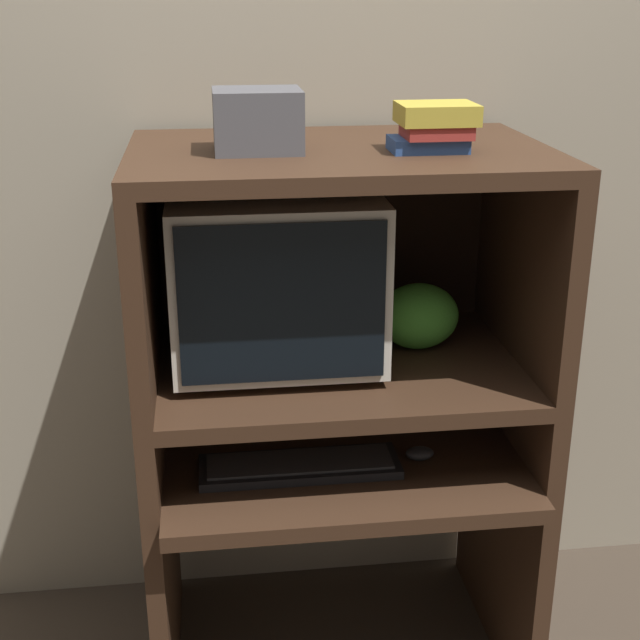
{
  "coord_description": "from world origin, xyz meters",
  "views": [
    {
      "loc": [
        -0.28,
        -1.56,
        1.63
      ],
      "look_at": [
        -0.04,
        0.3,
        0.92
      ],
      "focal_mm": 50.0,
      "sensor_mm": 36.0,
      "label": 1
    }
  ],
  "objects_px": {
    "keyboard": "(300,466)",
    "book_stack": "(434,126)",
    "crt_monitor": "(274,273)",
    "mouse": "(420,453)",
    "storage_box": "(257,120)",
    "snack_bag": "(418,316)"
  },
  "relations": [
    {
      "from": "keyboard",
      "to": "snack_bag",
      "type": "xyz_separation_m",
      "value": [
        0.3,
        0.18,
        0.28
      ]
    },
    {
      "from": "crt_monitor",
      "to": "storage_box",
      "type": "bearing_deg",
      "value": -116.89
    },
    {
      "from": "keyboard",
      "to": "storage_box",
      "type": "bearing_deg",
      "value": 123.49
    },
    {
      "from": "snack_bag",
      "to": "storage_box",
      "type": "height_order",
      "value": "storage_box"
    },
    {
      "from": "keyboard",
      "to": "book_stack",
      "type": "distance_m",
      "value": 0.79
    },
    {
      "from": "storage_box",
      "to": "snack_bag",
      "type": "bearing_deg",
      "value": 11.9
    },
    {
      "from": "storage_box",
      "to": "crt_monitor",
      "type": "bearing_deg",
      "value": 63.11
    },
    {
      "from": "crt_monitor",
      "to": "mouse",
      "type": "height_order",
      "value": "crt_monitor"
    },
    {
      "from": "keyboard",
      "to": "book_stack",
      "type": "height_order",
      "value": "book_stack"
    },
    {
      "from": "keyboard",
      "to": "storage_box",
      "type": "distance_m",
      "value": 0.76
    },
    {
      "from": "snack_bag",
      "to": "storage_box",
      "type": "relative_size",
      "value": 1.07
    },
    {
      "from": "keyboard",
      "to": "mouse",
      "type": "relative_size",
      "value": 6.84
    },
    {
      "from": "storage_box",
      "to": "book_stack",
      "type": "bearing_deg",
      "value": -7.78
    },
    {
      "from": "crt_monitor",
      "to": "book_stack",
      "type": "height_order",
      "value": "book_stack"
    },
    {
      "from": "mouse",
      "to": "book_stack",
      "type": "bearing_deg",
      "value": 76.49
    },
    {
      "from": "crt_monitor",
      "to": "mouse",
      "type": "distance_m",
      "value": 0.53
    },
    {
      "from": "book_stack",
      "to": "storage_box",
      "type": "relative_size",
      "value": 0.96
    },
    {
      "from": "crt_monitor",
      "to": "snack_bag",
      "type": "distance_m",
      "value": 0.36
    },
    {
      "from": "keyboard",
      "to": "snack_bag",
      "type": "height_order",
      "value": "snack_bag"
    },
    {
      "from": "keyboard",
      "to": "storage_box",
      "type": "relative_size",
      "value": 2.5
    },
    {
      "from": "book_stack",
      "to": "storage_box",
      "type": "bearing_deg",
      "value": 172.22
    },
    {
      "from": "storage_box",
      "to": "mouse",
      "type": "bearing_deg",
      "value": -14.18
    }
  ]
}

